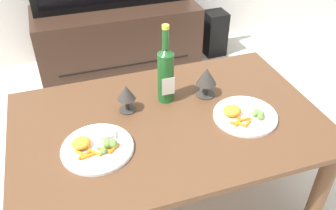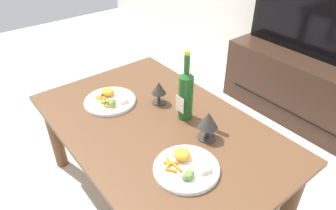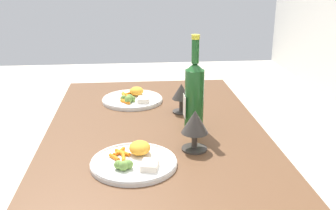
% 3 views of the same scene
% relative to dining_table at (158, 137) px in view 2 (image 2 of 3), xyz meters
% --- Properties ---
extents(ground_plane, '(6.40, 6.40, 0.00)m').
position_rel_dining_table_xyz_m(ground_plane, '(0.00, 0.00, -0.42)').
color(ground_plane, beige).
extents(dining_table, '(1.27, 0.81, 0.50)m').
position_rel_dining_table_xyz_m(dining_table, '(0.00, 0.00, 0.00)').
color(dining_table, brown).
rests_on(dining_table, ground_plane).
extents(tv_stand, '(1.15, 0.48, 0.48)m').
position_rel_dining_table_xyz_m(tv_stand, '(0.05, 1.32, -0.18)').
color(tv_stand, '#382319').
rests_on(tv_stand, ground_plane).
extents(tv_screen, '(1.10, 0.05, 0.60)m').
position_rel_dining_table_xyz_m(tv_screen, '(0.05, 1.32, 0.36)').
color(tv_screen, black).
rests_on(tv_screen, tv_stand).
extents(wine_bottle, '(0.07, 0.07, 0.35)m').
position_rel_dining_table_xyz_m(wine_bottle, '(0.03, 0.14, 0.22)').
color(wine_bottle, '#1E5923').
rests_on(wine_bottle, dining_table).
extents(goblet_left, '(0.08, 0.08, 0.12)m').
position_rel_dining_table_xyz_m(goblet_left, '(-0.15, 0.12, 0.16)').
color(goblet_left, '#38332D').
rests_on(goblet_left, dining_table).
extents(goblet_right, '(0.09, 0.09, 0.14)m').
position_rel_dining_table_xyz_m(goblet_right, '(0.21, 0.12, 0.17)').
color(goblet_right, '#38332D').
rests_on(goblet_right, dining_table).
extents(dinner_plate_left, '(0.27, 0.27, 0.05)m').
position_rel_dining_table_xyz_m(dinner_plate_left, '(-0.31, -0.08, 0.09)').
color(dinner_plate_left, white).
rests_on(dinner_plate_left, dining_table).
extents(dinner_plate_right, '(0.27, 0.27, 0.05)m').
position_rel_dining_table_xyz_m(dinner_plate_right, '(0.30, -0.08, 0.09)').
color(dinner_plate_right, white).
rests_on(dinner_plate_right, dining_table).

